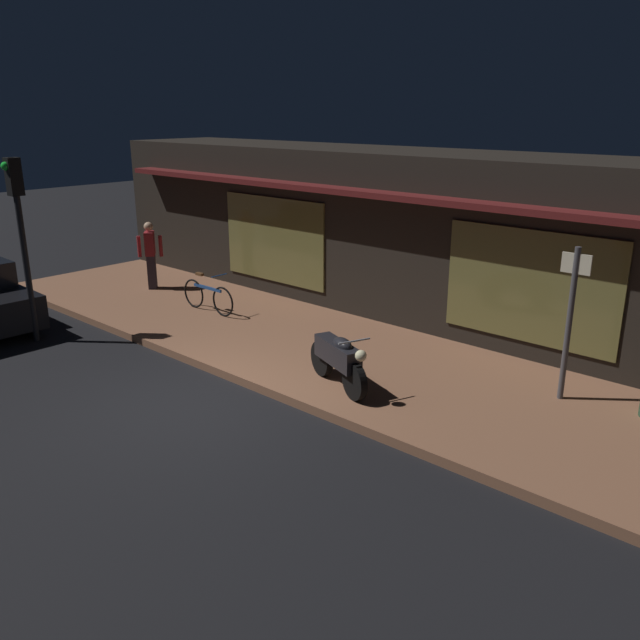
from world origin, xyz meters
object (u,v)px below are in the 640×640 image
(motorcycle, at_px, (339,359))
(person_photographer, at_px, (151,254))
(traffic_light_pole, at_px, (19,218))
(sign_post, at_px, (570,315))
(bicycle_parked, at_px, (208,296))

(motorcycle, height_order, person_photographer, person_photographer)
(person_photographer, relative_size, traffic_light_pole, 0.46)
(sign_post, bearing_deg, traffic_light_pole, -155.94)
(person_photographer, xyz_separation_m, traffic_light_pole, (1.22, -3.62, 1.45))
(motorcycle, height_order, bicycle_parked, motorcycle)
(motorcycle, distance_m, bicycle_parked, 4.99)
(bicycle_parked, xyz_separation_m, traffic_light_pole, (-1.41, -3.28, 1.97))
(motorcycle, xyz_separation_m, person_photographer, (-7.47, 1.56, 0.38))
(person_photographer, height_order, traffic_light_pole, traffic_light_pole)
(motorcycle, xyz_separation_m, bicycle_parked, (-4.84, 1.22, -0.14))
(person_photographer, bearing_deg, motorcycle, -11.77)
(bicycle_parked, distance_m, person_photographer, 2.70)
(sign_post, bearing_deg, bicycle_parked, -174.18)
(motorcycle, bearing_deg, sign_post, 35.10)
(sign_post, relative_size, traffic_light_pole, 0.67)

